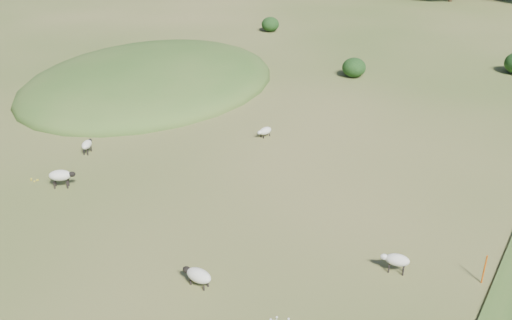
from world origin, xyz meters
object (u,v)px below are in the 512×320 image
Objects in this scene: sheep_0 at (61,176)px; sheep_1 at (87,145)px; sheep_4 at (198,275)px; sheep_5 at (265,131)px; marker_post at (484,269)px; sheep_2 at (396,260)px.

sheep_0 is 3.73m from sheep_1.
sheep_1 is 0.84× the size of sheep_4.
sheep_5 is at bearing -69.27° from sheep_1.
sheep_2 is (-2.89, -1.09, -0.05)m from marker_post.
sheep_4 is (9.89, -2.30, -0.18)m from sheep_0.
sheep_4 is (11.69, -5.57, -0.05)m from sheep_1.
sheep_2 is 7.33m from sheep_4.
sheep_0 reaches higher than sheep_5.
marker_post is at bearing -173.68° from sheep_2.
sheep_5 is at bearing 26.43° from sheep_0.
sheep_4 is (-8.63, -5.64, -0.15)m from marker_post.
sheep_1 reaches higher than sheep_4.
sheep_0 is at bearing -11.25° from sheep_5.
sheep_0 reaches higher than sheep_2.
marker_post is at bearing -26.68° from sheep_0.
sheep_4 is at bearing -146.82° from marker_post.
marker_post is 1.16× the size of sheep_5.
marker_post is at bearing -147.08° from sheep_4.
sheep_5 is at bearing 153.23° from marker_post.
sheep_0 is 1.20× the size of sheep_1.
sheep_1 is (-1.80, 3.27, -0.13)m from sheep_0.
sheep_4 reaches higher than sheep_5.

